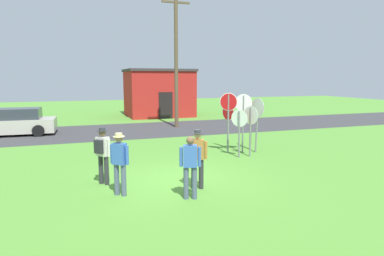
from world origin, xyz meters
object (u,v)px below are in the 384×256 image
(parked_car_on_street, at_px, (16,123))
(person_in_dark_shirt, at_px, (190,164))
(person_holding_notes, at_px, (197,156))
(stop_sign_nearest, at_px, (257,115))
(stop_sign_low_front, at_px, (251,118))
(stop_sign_leaning_right, at_px, (239,125))
(stop_sign_tallest, at_px, (243,113))
(person_on_left, at_px, (120,160))
(stop_sign_leaning_left, at_px, (251,122))
(stop_sign_far_back, at_px, (228,112))
(utility_pole, at_px, (176,59))
(stop_sign_rear_left, at_px, (228,118))
(person_in_blue, at_px, (103,152))

(parked_car_on_street, height_order, person_in_dark_shirt, person_in_dark_shirt)
(person_holding_notes, bearing_deg, stop_sign_nearest, 42.20)
(stop_sign_low_front, bearing_deg, stop_sign_leaning_right, -134.51)
(stop_sign_tallest, distance_m, person_holding_notes, 5.26)
(person_on_left, relative_size, person_holding_notes, 1.00)
(stop_sign_tallest, distance_m, stop_sign_leaning_left, 0.85)
(stop_sign_far_back, relative_size, stop_sign_nearest, 1.10)
(utility_pole, distance_m, person_holding_notes, 12.80)
(stop_sign_rear_left, distance_m, person_holding_notes, 5.71)
(parked_car_on_street, relative_size, stop_sign_far_back, 1.70)
(stop_sign_low_front, distance_m, person_holding_notes, 5.99)
(utility_pole, bearing_deg, stop_sign_low_front, -81.04)
(person_in_dark_shirt, height_order, person_in_blue, person_in_blue)
(parked_car_on_street, relative_size, stop_sign_low_front, 2.11)
(parked_car_on_street, height_order, stop_sign_leaning_left, stop_sign_leaning_left)
(utility_pole, relative_size, person_in_dark_shirt, 5.01)
(stop_sign_leaning_right, xyz_separation_m, stop_sign_low_front, (1.23, 1.26, 0.10))
(stop_sign_low_front, height_order, stop_sign_rear_left, stop_sign_rear_left)
(stop_sign_leaning_right, bearing_deg, stop_sign_tallest, 53.63)
(parked_car_on_street, xyz_separation_m, person_on_left, (4.31, -11.91, 0.30))
(stop_sign_nearest, bearing_deg, stop_sign_rear_left, 132.18)
(person_holding_notes, bearing_deg, person_on_left, 176.01)
(person_on_left, height_order, person_in_blue, same)
(stop_sign_rear_left, bearing_deg, utility_pole, 92.06)
(person_on_left, distance_m, person_holding_notes, 2.20)
(stop_sign_rear_left, bearing_deg, stop_sign_leaning_left, -81.96)
(utility_pole, xyz_separation_m, stop_sign_leaning_left, (0.49, -8.91, -3.00))
(stop_sign_leaning_right, relative_size, stop_sign_nearest, 0.83)
(stop_sign_nearest, bearing_deg, utility_pole, 98.06)
(person_on_left, relative_size, person_in_dark_shirt, 1.03)
(utility_pole, bearing_deg, person_holding_notes, -103.72)
(parked_car_on_street, xyz_separation_m, stop_sign_leaning_right, (9.41, -9.01, 0.63))
(utility_pole, xyz_separation_m, stop_sign_low_front, (1.21, -7.67, -3.00))
(stop_sign_tallest, bearing_deg, stop_sign_leaning_left, -95.39)
(stop_sign_nearest, bearing_deg, stop_sign_leaning_left, -136.38)
(stop_sign_far_back, xyz_separation_m, person_in_dark_shirt, (-3.31, -4.68, -0.81))
(stop_sign_leaning_right, distance_m, stop_sign_nearest, 1.40)
(stop_sign_leaning_left, bearing_deg, utility_pole, 93.17)
(person_in_dark_shirt, bearing_deg, stop_sign_nearest, 44.23)
(stop_sign_leaning_right, bearing_deg, person_holding_notes, -133.53)
(stop_sign_tallest, xyz_separation_m, stop_sign_rear_left, (-0.31, 0.86, -0.29))
(stop_sign_leaning_left, relative_size, person_on_left, 1.19)
(person_on_left, bearing_deg, stop_sign_far_back, 37.01)
(parked_car_on_street, relative_size, stop_sign_leaning_left, 2.11)
(stop_sign_far_back, relative_size, stop_sign_low_front, 1.24)
(utility_pole, relative_size, stop_sign_tallest, 3.35)
(stop_sign_far_back, bearing_deg, stop_sign_rear_left, 65.66)
(stop_sign_tallest, bearing_deg, stop_sign_rear_left, 109.71)
(stop_sign_nearest, height_order, stop_sign_low_front, stop_sign_nearest)
(stop_sign_nearest, bearing_deg, stop_sign_low_front, 86.25)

